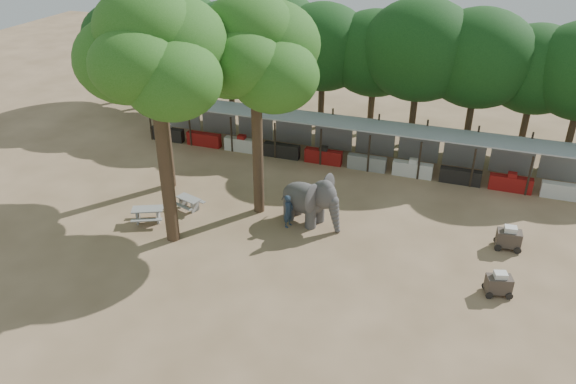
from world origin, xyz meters
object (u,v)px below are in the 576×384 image
(elephant, at_px, (311,200))
(cart_front, at_px, (499,283))
(yard_tree_center, at_px, (152,53))
(picnic_table_far, at_px, (189,202))
(cart_back, at_px, (509,238))
(yard_tree_left, at_px, (155,45))
(handler, at_px, (288,211))
(picnic_table_near, at_px, (148,213))
(yard_tree_back, at_px, (254,52))

(elephant, distance_m, cart_front, 9.84)
(yard_tree_center, relative_size, cart_front, 9.15)
(yard_tree_center, bearing_deg, picnic_table_far, 100.99)
(picnic_table_far, xyz_separation_m, cart_back, (16.36, 1.69, 0.16))
(yard_tree_left, distance_m, cart_front, 20.46)
(handler, bearing_deg, cart_front, -89.58)
(handler, xyz_separation_m, picnic_table_far, (-5.68, -0.11, -0.44))
(elephant, xyz_separation_m, picnic_table_far, (-6.64, -0.84, -0.91))
(yard_tree_left, bearing_deg, picnic_table_near, -75.32)
(yard_tree_center, distance_m, yard_tree_back, 5.04)
(elephant, bearing_deg, yard_tree_left, -172.10)
(elephant, distance_m, picnic_table_near, 8.51)
(elephant, relative_size, cart_front, 2.77)
(yard_tree_left, relative_size, picnic_table_near, 5.47)
(elephant, xyz_separation_m, picnic_table_near, (-8.01, -2.74, -0.84))
(picnic_table_near, xyz_separation_m, cart_back, (17.74, 3.59, 0.08))
(elephant, height_order, cart_front, elephant)
(yard_tree_back, height_order, handler, yard_tree_back)
(cart_back, bearing_deg, picnic_table_far, -178.86)
(yard_tree_back, xyz_separation_m, cart_front, (12.45, -3.44, -7.99))
(picnic_table_far, bearing_deg, elephant, 25.10)
(yard_tree_back, relative_size, cart_back, 8.71)
(yard_tree_center, xyz_separation_m, cart_back, (15.83, 4.40, -8.61))
(yard_tree_center, bearing_deg, yard_tree_left, 120.96)
(yard_tree_back, relative_size, elephant, 3.12)
(elephant, height_order, cart_back, elephant)
(cart_front, distance_m, cart_back, 3.86)
(yard_tree_center, xyz_separation_m, handler, (5.15, 2.83, -8.32))
(picnic_table_near, height_order, cart_front, cart_front)
(yard_tree_back, distance_m, picnic_table_far, 8.93)
(handler, distance_m, picnic_table_near, 7.35)
(picnic_table_near, relative_size, cart_back, 1.55)
(cart_front, bearing_deg, yard_tree_back, 148.46)
(picnic_table_near, bearing_deg, yard_tree_center, -47.63)
(yard_tree_center, xyz_separation_m, yard_tree_back, (3.00, 4.00, -0.67))
(picnic_table_near, bearing_deg, picnic_table_far, 29.65)
(yard_tree_back, bearing_deg, picnic_table_far, -159.98)
(yard_tree_center, height_order, yard_tree_back, yard_tree_center)
(cart_front, bearing_deg, handler, 151.48)
(picnic_table_far, relative_size, cart_back, 1.27)
(yard_tree_center, bearing_deg, picnic_table_near, 156.82)
(yard_tree_center, bearing_deg, handler, 28.75)
(elephant, xyz_separation_m, cart_back, (9.72, 0.85, -0.75))
(elephant, xyz_separation_m, handler, (-0.96, -0.73, -0.47))
(yard_tree_left, bearing_deg, yard_tree_center, -59.04)
(handler, xyz_separation_m, picnic_table_near, (-7.06, -2.01, -0.37))
(elephant, distance_m, handler, 1.29)
(yard_tree_back, bearing_deg, handler, -28.56)
(picnic_table_near, xyz_separation_m, picnic_table_far, (1.38, 1.90, -0.07))
(handler, height_order, picnic_table_near, handler)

